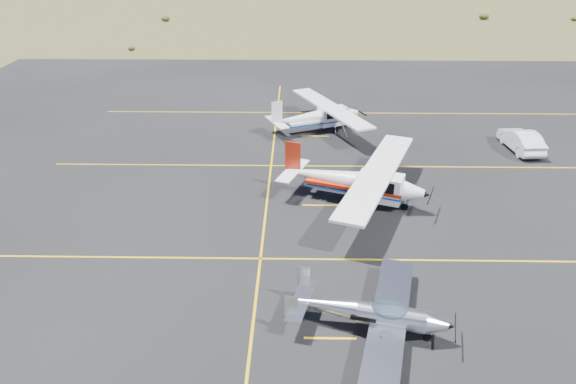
% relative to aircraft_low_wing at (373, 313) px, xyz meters
% --- Properties ---
extents(ground, '(1600.00, 1600.00, 0.00)m').
position_rel_aircraft_low_wing_xyz_m(ground, '(1.39, 3.07, -0.87)').
color(ground, '#383D1C').
rests_on(ground, ground).
extents(apron, '(72.00, 72.00, 0.02)m').
position_rel_aircraft_low_wing_xyz_m(apron, '(1.39, 10.07, -0.87)').
color(apron, black).
rests_on(apron, ground).
extents(aircraft_low_wing, '(6.14, 8.40, 1.82)m').
position_rel_aircraft_low_wing_xyz_m(aircraft_low_wing, '(0.00, 0.00, 0.00)').
color(aircraft_low_wing, silver).
rests_on(aircraft_low_wing, apron).
extents(aircraft_cessna, '(8.48, 11.83, 3.05)m').
position_rel_aircraft_low_wing_xyz_m(aircraft_cessna, '(0.30, 11.06, 0.48)').
color(aircraft_cessna, white).
rests_on(aircraft_cessna, apron).
extents(aircraft_plain, '(7.76, 10.22, 2.69)m').
position_rel_aircraft_low_wing_xyz_m(aircraft_plain, '(-1.44, 22.67, 0.32)').
color(aircraft_plain, silver).
rests_on(aircraft_plain, apron).
extents(sedan, '(1.96, 4.59, 1.47)m').
position_rel_aircraft_low_wing_xyz_m(sedan, '(12.38, 19.07, -0.13)').
color(sedan, silver).
rests_on(sedan, apron).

